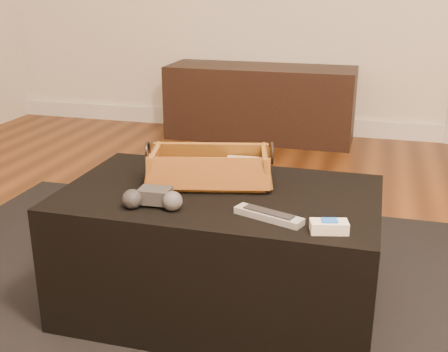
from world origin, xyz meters
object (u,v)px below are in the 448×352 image
(game_controller, at_px, (153,198))
(cream_gadget, at_px, (329,226))
(media_cabinet, at_px, (260,103))
(tv_remote, at_px, (203,178))
(wicker_basket, at_px, (210,170))
(silver_remote, at_px, (269,215))
(ottoman, at_px, (220,251))

(game_controller, height_order, cream_gadget, game_controller)
(media_cabinet, xyz_separation_m, tv_remote, (0.27, -2.18, 0.20))
(media_cabinet, height_order, cream_gadget, media_cabinet)
(wicker_basket, relative_size, game_controller, 2.38)
(silver_remote, xyz_separation_m, cream_gadget, (0.17, -0.04, 0.01))
(ottoman, xyz_separation_m, wicker_basket, (-0.05, 0.06, 0.26))
(ottoman, bearing_deg, tv_remote, 148.71)
(wicker_basket, height_order, silver_remote, wicker_basket)
(silver_remote, bearing_deg, game_controller, -178.70)
(ottoman, xyz_separation_m, silver_remote, (0.19, -0.17, 0.22))
(silver_remote, distance_m, cream_gadget, 0.18)
(ottoman, height_order, wicker_basket, wicker_basket)
(tv_remote, bearing_deg, game_controller, -129.86)
(silver_remote, bearing_deg, media_cabinet, 102.54)
(wicker_basket, xyz_separation_m, cream_gadget, (0.42, -0.28, -0.03))
(cream_gadget, bearing_deg, media_cabinet, 106.13)
(wicker_basket, distance_m, silver_remote, 0.34)
(tv_remote, height_order, cream_gadget, same)
(game_controller, bearing_deg, cream_gadget, -3.83)
(wicker_basket, bearing_deg, tv_remote, -129.59)
(tv_remote, bearing_deg, wicker_basket, 30.87)
(ottoman, relative_size, tv_remote, 4.67)
(ottoman, bearing_deg, game_controller, -129.43)
(wicker_basket, bearing_deg, cream_gadget, -33.72)
(ottoman, height_order, cream_gadget, cream_gadget)
(wicker_basket, height_order, cream_gadget, wicker_basket)
(game_controller, relative_size, silver_remote, 0.89)
(wicker_basket, relative_size, cream_gadget, 4.07)
(media_cabinet, xyz_separation_m, cream_gadget, (0.70, -2.44, 0.19))
(silver_remote, bearing_deg, tv_remote, 140.37)
(media_cabinet, distance_m, cream_gadget, 2.54)
(tv_remote, distance_m, wicker_basket, 0.03)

